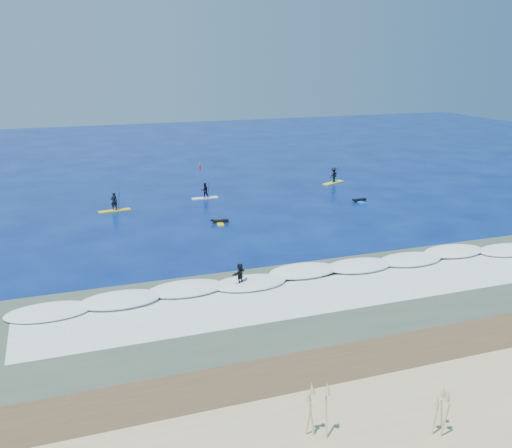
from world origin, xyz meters
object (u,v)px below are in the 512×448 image
object	(u,v)px
prone_paddler_near	(220,222)
wave_surfer	(240,275)
sup_paddler_right	(333,176)
sup_paddler_center	(205,192)
marker_buoy	(200,166)
sup_paddler_left	(114,205)
prone_paddler_far	(359,200)

from	to	relation	value
prone_paddler_near	wave_surfer	size ratio (longest dim) A/B	1.05
sup_paddler_right	wave_surfer	size ratio (longest dim) A/B	1.56
sup_paddler_center	sup_paddler_right	world-z (taller)	sup_paddler_right
marker_buoy	sup_paddler_left	bearing A→B (deg)	-125.59
sup_paddler_center	wave_surfer	xyz separation A→B (m)	(-3.78, -23.00, 0.13)
sup_paddler_right	prone_paddler_near	world-z (taller)	sup_paddler_right
sup_paddler_right	wave_surfer	xyz separation A→B (m)	(-19.30, -25.07, 0.01)
sup_paddler_right	prone_paddler_far	world-z (taller)	sup_paddler_right
sup_paddler_right	prone_paddler_far	bearing A→B (deg)	-125.32
sup_paddler_center	sup_paddler_right	size ratio (longest dim) A/B	0.89
wave_surfer	prone_paddler_far	bearing A→B (deg)	5.62
sup_paddler_right	prone_paddler_near	bearing A→B (deg)	-171.51
sup_paddler_left	wave_surfer	distance (m)	21.76
sup_paddler_left	sup_paddler_right	world-z (taller)	sup_paddler_right
prone_paddler_near	marker_buoy	world-z (taller)	marker_buoy
sup_paddler_center	prone_paddler_near	world-z (taller)	sup_paddler_center
sup_paddler_right	marker_buoy	xyz separation A→B (m)	(-12.10, 13.57, -0.53)
prone_paddler_near	wave_surfer	distance (m)	14.32
prone_paddler_far	sup_paddler_center	bearing A→B (deg)	62.43
prone_paddler_near	wave_surfer	world-z (taller)	wave_surfer
prone_paddler_near	marker_buoy	size ratio (longest dim) A/B	3.18
sup_paddler_right	marker_buoy	distance (m)	18.19
wave_surfer	prone_paddler_near	bearing A→B (deg)	41.59
sup_paddler_center	marker_buoy	size ratio (longest dim) A/B	4.18
prone_paddler_far	wave_surfer	world-z (taller)	wave_surfer
wave_surfer	marker_buoy	size ratio (longest dim) A/B	3.02
sup_paddler_center	prone_paddler_far	size ratio (longest dim) A/B	1.35
sup_paddler_center	prone_paddler_far	xyz separation A→B (m)	(14.00, -6.42, -0.55)
wave_surfer	marker_buoy	distance (m)	39.30
prone_paddler_near	prone_paddler_far	size ratio (longest dim) A/B	1.02
sup_paddler_left	prone_paddler_near	size ratio (longest dim) A/B	1.49
sup_paddler_right	marker_buoy	size ratio (longest dim) A/B	4.71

